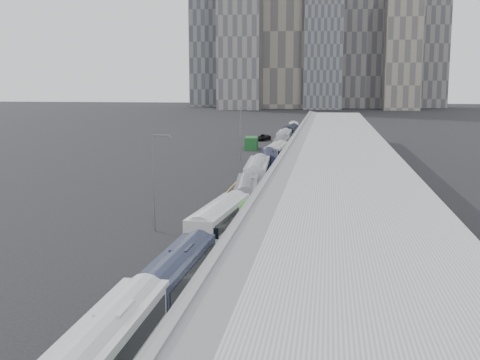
% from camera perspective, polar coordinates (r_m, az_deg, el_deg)
% --- Properties ---
extents(sidewalk, '(10.00, 170.00, 0.12)m').
position_cam_1_polar(sidewalk, '(73.51, 6.18, -2.00)').
color(sidewalk, gray).
rests_on(sidewalk, ground).
extents(lane_line, '(0.12, 160.00, 0.02)m').
position_cam_1_polar(lane_line, '(74.64, -1.90, -1.81)').
color(lane_line, gold).
rests_on(lane_line, ground).
extents(depot, '(12.45, 160.40, 7.20)m').
position_cam_1_polar(depot, '(72.88, 9.37, 0.59)').
color(depot, gray).
rests_on(depot, ground).
extents(skyline, '(145.00, 64.00, 120.00)m').
position_cam_1_polar(skyline, '(343.47, 6.16, 15.34)').
color(skyline, slate).
rests_on(skyline, ground).
extents(bus_1, '(2.84, 12.15, 3.53)m').
position_cam_1_polar(bus_1, '(39.81, -6.00, -9.66)').
color(bus_1, '#161C31').
rests_on(bus_1, ground).
extents(bus_2, '(3.76, 12.88, 3.71)m').
position_cam_1_polar(bus_2, '(54.31, -1.94, -4.36)').
color(bus_2, silver).
rests_on(bus_2, ground).
extents(bus_3, '(3.60, 12.14, 3.50)m').
position_cam_1_polar(bus_3, '(68.79, 0.66, -1.52)').
color(bus_3, slate).
rests_on(bus_3, ground).
extents(bus_4, '(3.62, 14.05, 4.06)m').
position_cam_1_polar(bus_4, '(81.09, 1.66, 0.31)').
color(bus_4, '#ABADB6').
rests_on(bus_4, ground).
extents(bus_5, '(3.74, 12.50, 3.60)m').
position_cam_1_polar(bus_5, '(95.22, 2.79, 1.52)').
color(bus_5, black).
rests_on(bus_5, ground).
extents(bus_6, '(3.39, 12.61, 3.64)m').
position_cam_1_polar(bus_6, '(106.96, 3.46, 2.38)').
color(bus_6, silver).
rests_on(bus_6, ground).
extents(bus_7, '(2.80, 12.49, 3.65)m').
position_cam_1_polar(bus_7, '(120.23, 3.97, 3.14)').
color(bus_7, slate).
rests_on(bus_7, ground).
extents(bus_8, '(2.92, 13.12, 3.83)m').
position_cam_1_polar(bus_8, '(134.09, 4.20, 3.81)').
color(bus_8, '#B1B3BB').
rests_on(bus_8, ground).
extents(bus_9, '(3.47, 12.82, 3.70)m').
position_cam_1_polar(bus_9, '(151.77, 4.83, 4.42)').
color(bus_9, black).
rests_on(bus_9, ground).
extents(bus_10, '(3.45, 12.48, 3.60)m').
position_cam_1_polar(bus_10, '(163.79, 5.11, 4.75)').
color(bus_10, silver).
rests_on(bus_10, ground).
extents(tree_1, '(2.36, 2.36, 4.83)m').
position_cam_1_polar(tree_1, '(51.38, 1.48, -2.79)').
color(tree_1, black).
rests_on(tree_1, ground).
extents(tree_2, '(2.33, 2.33, 4.29)m').
position_cam_1_polar(tree_2, '(74.03, 3.65, 0.52)').
color(tree_2, black).
rests_on(tree_2, ground).
extents(tree_3, '(2.20, 2.20, 4.71)m').
position_cam_1_polar(tree_3, '(97.01, 4.85, 2.87)').
color(tree_3, black).
rests_on(tree_3, ground).
extents(tree_4, '(2.33, 2.33, 4.49)m').
position_cam_1_polar(tree_4, '(124.39, 5.62, 4.14)').
color(tree_4, black).
rests_on(tree_4, ground).
extents(tree_5, '(1.97, 1.97, 4.23)m').
position_cam_1_polar(tree_5, '(143.37, 6.08, 4.78)').
color(tree_5, black).
rests_on(tree_5, ground).
extents(street_lamp_near, '(2.04, 0.22, 9.45)m').
position_cam_1_polar(street_lamp_near, '(58.37, -8.04, 0.37)').
color(street_lamp_near, '#59595E').
rests_on(street_lamp_near, ground).
extents(street_lamp_far, '(2.04, 0.22, 9.84)m').
position_cam_1_polar(street_lamp_far, '(110.41, 0.13, 4.75)').
color(street_lamp_far, '#59595E').
rests_on(street_lamp_far, ground).
extents(shipping_container, '(2.94, 5.91, 2.64)m').
position_cam_1_polar(shipping_container, '(129.85, 1.09, 3.52)').
color(shipping_container, '#15471E').
rests_on(shipping_container, ground).
extents(suv, '(4.28, 6.07, 1.54)m').
position_cam_1_polar(suv, '(149.10, 2.13, 4.05)').
color(suv, black).
rests_on(suv, ground).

